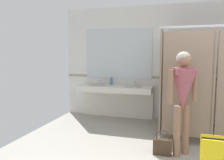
% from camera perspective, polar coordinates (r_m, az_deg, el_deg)
% --- Properties ---
extents(wall_back, '(7.35, 0.12, 2.80)m').
position_cam_1_polar(wall_back, '(5.63, 24.68, 3.81)').
color(wall_back, silver).
rests_on(wall_back, ground_plane).
extents(wall_back_tile_band, '(7.35, 0.01, 0.06)m').
position_cam_1_polar(wall_back_tile_band, '(5.59, 24.60, 0.22)').
color(wall_back_tile_band, '#9E937F').
rests_on(wall_back_tile_band, wall_back).
extents(vanity_counter, '(1.82, 0.58, 0.96)m').
position_cam_1_polar(vanity_counter, '(5.58, 1.03, -3.65)').
color(vanity_counter, silver).
rests_on(vanity_counter, ground_plane).
extents(mirror_panel, '(1.72, 0.02, 1.25)m').
position_cam_1_polar(mirror_panel, '(5.69, 1.62, 6.66)').
color(mirror_panel, silver).
rests_on(mirror_panel, wall_back).
extents(bathroom_stalls, '(1.82, 1.53, 2.09)m').
position_cam_1_polar(bathroom_stalls, '(4.60, 23.81, -0.44)').
color(bathroom_stalls, '#84705B').
rests_on(bathroom_stalls, ground_plane).
extents(person_standing, '(0.57, 0.57, 1.65)m').
position_cam_1_polar(person_standing, '(3.64, 17.75, -2.61)').
color(person_standing, '#8C664C').
rests_on(person_standing, ground_plane).
extents(handbag, '(0.29, 0.10, 0.41)m').
position_cam_1_polar(handbag, '(3.80, 12.84, -16.24)').
color(handbag, '#3F2D1E').
rests_on(handbag, ground_plane).
extents(soap_dispenser, '(0.07, 0.07, 0.19)m').
position_cam_1_polar(soap_dispenser, '(5.65, -0.18, -0.43)').
color(soap_dispenser, teal).
rests_on(soap_dispenser, vanity_counter).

